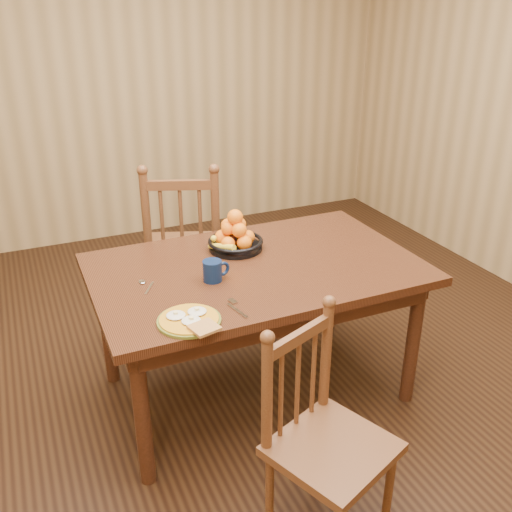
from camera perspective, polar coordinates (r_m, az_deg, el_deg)
name	(u,v)px	position (r m, az deg, el deg)	size (l,w,h in m)	color
room	(256,145)	(2.61, 0.00, 11.01)	(4.52, 5.02, 2.72)	black
dining_table	(256,280)	(2.86, 0.00, -2.46)	(1.60, 1.00, 0.75)	black
chair_far	(185,248)	(3.59, -7.11, 0.79)	(0.62, 0.61, 1.08)	#442614
chair_near	(324,440)	(2.27, 6.85, -17.79)	(0.53, 0.52, 0.91)	#442614
breakfast_plate	(190,320)	(2.35, -6.63, -6.37)	(0.26, 0.30, 0.04)	#59601E
fork	(236,307)	(2.44, -2.03, -5.14)	(0.05, 0.18, 0.00)	silver
spoon	(145,284)	(2.68, -11.08, -2.74)	(0.07, 0.15, 0.01)	silver
coffee_mug	(213,270)	(2.66, -4.29, -1.45)	(0.13, 0.09, 0.10)	#0A1838
juice_glass	(231,239)	(3.01, -2.51, 1.66)	(0.06, 0.06, 0.09)	silver
fruit_bowl	(235,237)	(2.97, -2.15, 1.89)	(0.29, 0.29, 0.22)	black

